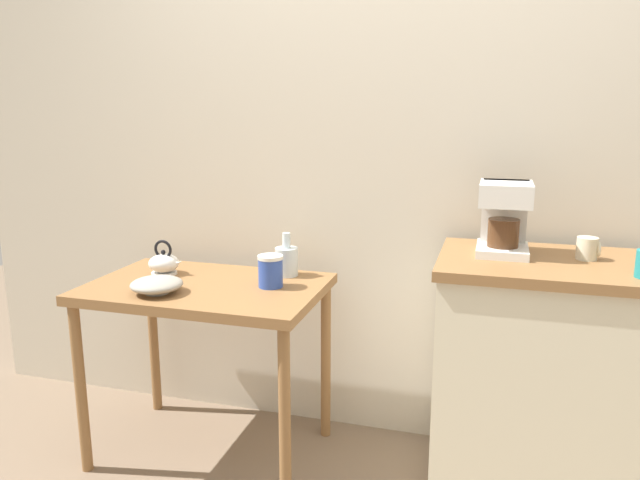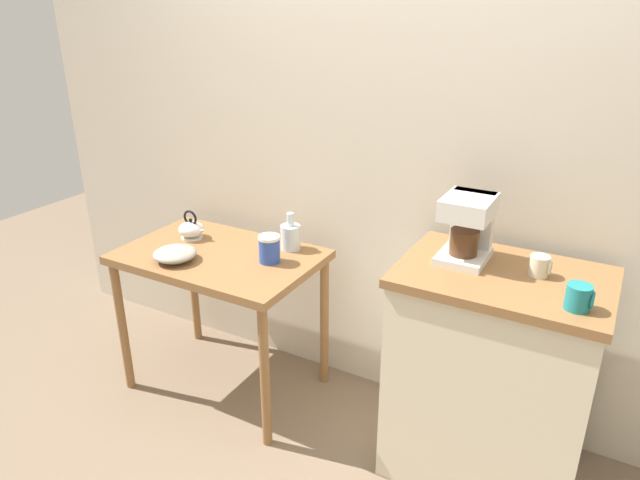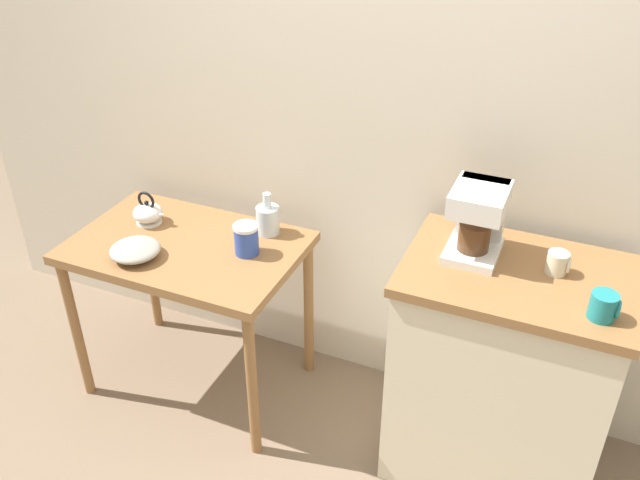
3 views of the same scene
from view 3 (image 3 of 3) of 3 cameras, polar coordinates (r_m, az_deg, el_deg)
The scene contains 11 objects.
ground_plane at distance 3.05m, azimuth 1.93°, elevation -14.91°, with size 8.00×8.00×0.00m, color #7A6651.
back_wall at distance 2.59m, azimuth 8.06°, elevation 13.00°, with size 4.40×0.10×2.80m, color beige.
wooden_table at distance 2.87m, azimuth -11.13°, elevation -1.86°, with size 0.94×0.62×0.75m.
kitchen_counter at distance 2.65m, azimuth 15.00°, elevation -10.92°, with size 0.78×0.55×0.93m.
bowl_stoneware at distance 2.76m, azimuth -15.39°, elevation -0.82°, with size 0.20×0.20×0.06m.
teakettle at distance 2.98m, azimuth -14.34°, elevation 2.24°, with size 0.16×0.13×0.15m.
glass_carafe_vase at distance 2.81m, azimuth -4.45°, elevation 1.79°, with size 0.10×0.10×0.18m.
canister_enamel at distance 2.69m, azimuth -6.26°, elevation 0.08°, with size 0.10×0.10×0.13m.
coffee_maker at distance 2.37m, azimuth 13.26°, elevation 1.94°, with size 0.18×0.22×0.26m.
mug_dark_teal at distance 2.22m, azimuth 22.91°, elevation -5.19°, with size 0.09×0.08×0.09m.
mug_small_cream at distance 2.38m, azimuth 19.51°, elevation -1.85°, with size 0.08×0.07×0.08m.
Camera 3 is at (0.74, -1.96, 2.22)m, focal length 37.77 mm.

